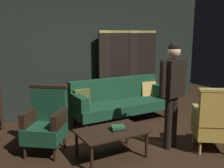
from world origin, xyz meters
The scene contains 11 objects.
ground_plane centered at (0.00, 0.00, 0.00)m, with size 10.00×10.00×0.00m, color black.
back_wall centered at (0.00, 2.45, 1.40)m, with size 7.20×0.10×2.80m, color black.
folding_screen centered at (1.24, 2.27, 0.99)m, with size 1.66×0.27×1.90m.
velvet_couch centered at (0.55, 1.45, 0.45)m, with size 2.12×0.78×0.88m.
coffee_table centered at (-0.43, 0.05, 0.37)m, with size 1.00×0.64×0.42m.
armchair_gilt_accent centered at (1.07, -0.55, 0.49)m, with size 0.80×0.80×1.04m.
armchair_wing_left centered at (-1.23, 0.70, 0.49)m, with size 0.81×0.81×1.04m.
standing_figure centered at (0.57, -0.13, 1.03)m, with size 0.58×0.29×1.70m.
potted_plant centered at (-0.88, 1.43, 0.43)m, with size 0.46×0.46×0.75m.
book_black_cloth centered at (-0.33, 0.03, 0.43)m, with size 0.23×0.18×0.02m, color black.
book_green_cloth centered at (-0.33, 0.03, 0.46)m, with size 0.20×0.16×0.04m, color #1E4C28.
Camera 1 is at (-2.18, -3.10, 1.84)m, focal length 41.23 mm.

